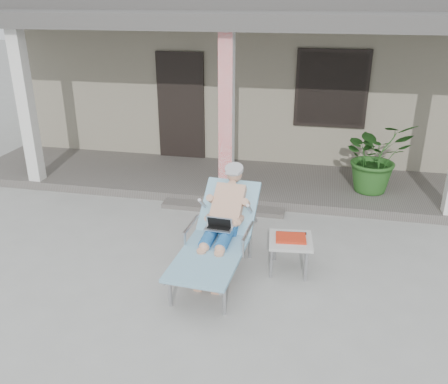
# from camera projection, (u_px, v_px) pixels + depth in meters

# --- Properties ---
(ground) EXTENTS (60.00, 60.00, 0.00)m
(ground) POSITION_uv_depth(u_px,v_px,m) (193.00, 269.00, 6.06)
(ground) COLOR #9E9E99
(ground) RESTS_ON ground
(house) EXTENTS (10.40, 5.40, 3.30)m
(house) POSITION_uv_depth(u_px,v_px,m) (263.00, 67.00, 11.29)
(house) COLOR gray
(house) RESTS_ON ground
(porch_deck) EXTENTS (10.00, 2.00, 0.15)m
(porch_deck) POSITION_uv_depth(u_px,v_px,m) (236.00, 181.00, 8.74)
(porch_deck) COLOR #605B56
(porch_deck) RESTS_ON ground
(porch_overhang) EXTENTS (10.00, 2.30, 2.85)m
(porch_overhang) POSITION_uv_depth(u_px,v_px,m) (237.00, 26.00, 7.65)
(porch_overhang) COLOR silver
(porch_overhang) RESTS_ON porch_deck
(porch_step) EXTENTS (2.00, 0.30, 0.07)m
(porch_step) POSITION_uv_depth(u_px,v_px,m) (223.00, 208.00, 7.71)
(porch_step) COLOR #605B56
(porch_step) RESTS_ON ground
(lounger) EXTENTS (0.85, 1.97, 1.26)m
(lounger) POSITION_uv_depth(u_px,v_px,m) (220.00, 212.00, 5.81)
(lounger) COLOR #B7B7BC
(lounger) RESTS_ON ground
(side_table) EXTENTS (0.58, 0.58, 0.48)m
(side_table) POSITION_uv_depth(u_px,v_px,m) (291.00, 242.00, 5.89)
(side_table) COLOR #B8B9B3
(side_table) RESTS_ON ground
(potted_palm) EXTENTS (1.38, 1.30, 1.22)m
(potted_palm) POSITION_uv_depth(u_px,v_px,m) (376.00, 156.00, 7.89)
(potted_palm) COLOR #26591E
(potted_palm) RESTS_ON porch_deck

